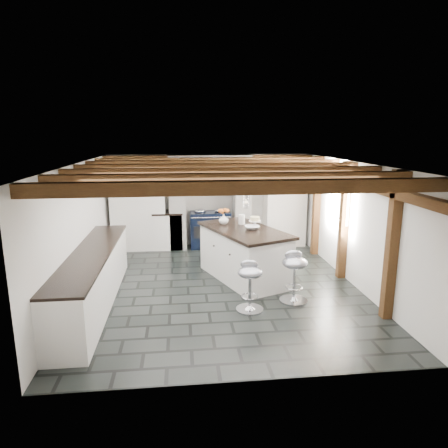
{
  "coord_description": "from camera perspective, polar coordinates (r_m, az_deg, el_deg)",
  "views": [
    {
      "loc": [
        -0.72,
        -7.05,
        2.81
      ],
      "look_at": [
        0.1,
        0.4,
        1.1
      ],
      "focal_mm": 32.0,
      "sensor_mm": 36.0,
      "label": 1
    }
  ],
  "objects": [
    {
      "name": "ground",
      "position": [
        7.63,
        -0.42,
        -8.77
      ],
      "size": [
        6.0,
        6.0,
        0.0
      ],
      "primitive_type": "plane",
      "color": "black",
      "rests_on": "ground"
    },
    {
      "name": "kitchen_island",
      "position": [
        7.84,
        2.86,
        -4.18
      ],
      "size": [
        1.75,
        2.29,
        1.35
      ],
      "rotation": [
        0.0,
        0.0,
        0.38
      ],
      "color": "white",
      "rests_on": "ground"
    },
    {
      "name": "bar_stool_far",
      "position": [
        6.46,
        3.74,
        -8.01
      ],
      "size": [
        0.46,
        0.46,
        0.83
      ],
      "rotation": [
        0.0,
        0.0,
        -0.15
      ],
      "color": "silver",
      "rests_on": "ground"
    },
    {
      "name": "bar_stool_near",
      "position": [
        6.87,
        10.03,
        -6.59
      ],
      "size": [
        0.48,
        0.48,
        0.88
      ],
      "rotation": [
        0.0,
        0.0,
        -0.03
      ],
      "color": "silver",
      "rests_on": "ground"
    },
    {
      "name": "range_cooker",
      "position": [
        10.03,
        -1.99,
        -0.67
      ],
      "size": [
        1.0,
        0.63,
        0.99
      ],
      "color": "black",
      "rests_on": "ground"
    },
    {
      "name": "room_shell",
      "position": [
        8.65,
        -5.41,
        1.15
      ],
      "size": [
        6.0,
        6.03,
        6.0
      ],
      "color": "silver",
      "rests_on": "ground"
    }
  ]
}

